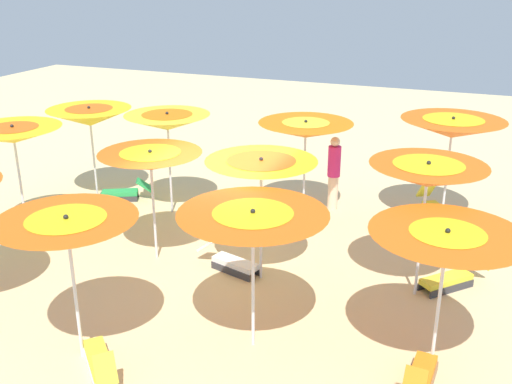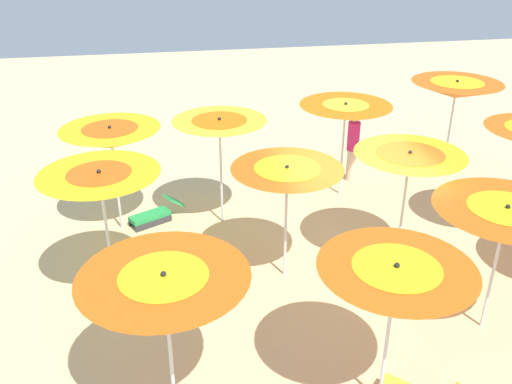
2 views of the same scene
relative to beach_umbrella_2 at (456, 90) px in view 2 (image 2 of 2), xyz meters
name	(u,v)px [view 2 (image 2 of 2)]	position (x,y,z in m)	size (l,w,h in m)	color
ground	(347,267)	(3.69, -3.86, -2.25)	(39.02, 39.02, 0.04)	beige
beach_umbrella_2	(456,90)	(0.00, 0.00, 0.00)	(2.18, 2.18, 2.48)	silver
beach_umbrella_3	(506,217)	(5.75, -2.25, -0.20)	(2.17, 2.17, 2.25)	silver
beach_umbrella_4	(409,161)	(3.75, -2.89, -0.09)	(1.97, 1.97, 2.35)	silver
beach_umbrella_5	(345,112)	(0.66, -3.03, -0.17)	(2.10, 2.10, 2.29)	silver
beach_umbrella_6	(395,280)	(6.95, -4.50, -0.20)	(1.96, 1.96, 2.29)	silver
beach_umbrella_7	(287,177)	(3.75, -5.11, -0.21)	(1.95, 1.95, 2.25)	silver
beach_umbrella_8	(220,128)	(1.53, -5.99, -0.06)	(1.93, 1.93, 2.41)	silver
beach_umbrella_9	(165,286)	(6.66, -7.28, -0.14)	(2.08, 2.08, 2.30)	silver
beach_umbrella_10	(100,182)	(3.89, -8.19, 0.02)	(1.94, 1.94, 2.47)	silver
beach_umbrella_11	(111,138)	(1.43, -8.17, -0.16)	(2.00, 2.00, 2.33)	silver
lounger_0	(427,158)	(-0.54, -0.22, -2.01)	(1.19, 0.93, 0.69)	olive
lounger_2	(154,214)	(1.29, -7.47, -2.03)	(0.88, 1.26, 0.52)	#333338
lounger_4	(364,255)	(3.68, -3.52, -2.03)	(0.68, 1.37, 0.56)	#333338
beachgoer_0	(353,146)	(-0.04, -2.52, -1.30)	(0.30, 0.30, 1.77)	beige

